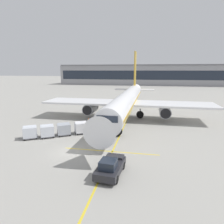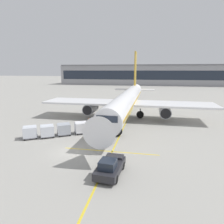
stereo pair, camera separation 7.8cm
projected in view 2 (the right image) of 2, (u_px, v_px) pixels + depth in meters
name	position (u px, v px, depth m)	size (l,w,h in m)	color
ground_plane	(69.00, 152.00, 24.52)	(600.00, 600.00, 0.00)	#9E9B93
parked_airplane	(127.00, 101.00, 40.45)	(34.77, 44.42, 15.10)	white
belt_loader	(98.00, 124.00, 34.05)	(4.91, 4.17, 3.19)	silver
baggage_cart_lead	(81.00, 127.00, 31.40)	(2.74, 2.41, 1.91)	#515156
baggage_cart_second	(64.00, 129.00, 30.53)	(2.74, 2.41, 1.91)	#515156
baggage_cart_third	(47.00, 131.00, 29.62)	(2.74, 2.41, 1.91)	#515156
baggage_cart_fourth	(30.00, 132.00, 29.03)	(2.74, 2.41, 1.91)	#515156
pushback_tug	(110.00, 167.00, 18.96)	(2.50, 4.58, 1.83)	#232328
ground_crew_by_loader	(100.00, 129.00, 30.79)	(0.46, 0.43, 1.74)	#333847
ground_crew_by_carts	(101.00, 123.00, 33.98)	(0.44, 0.44, 1.74)	#514C42
safety_cone_engine_keepout	(89.00, 120.00, 38.66)	(0.68, 0.68, 0.77)	black
apron_guidance_line_lead_in	(127.00, 120.00, 40.40)	(0.20, 110.00, 0.01)	yellow
apron_guidance_line_stop_bar	(110.00, 151.00, 24.58)	(12.00, 0.20, 0.01)	yellow
terminal_building	(152.00, 75.00, 134.02)	(124.80, 17.78, 13.56)	#939399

